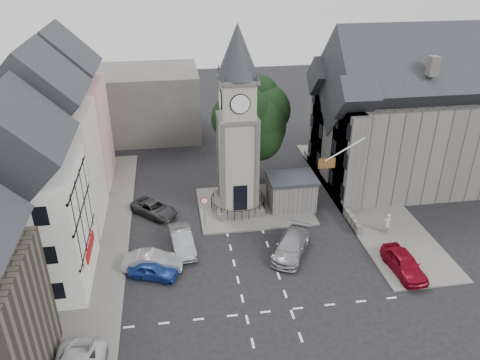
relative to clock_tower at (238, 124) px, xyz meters
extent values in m
plane|color=black|center=(0.00, -7.99, -8.12)|extent=(120.00, 120.00, 0.00)
cube|color=#595651|center=(-12.50, -1.99, -8.05)|extent=(6.00, 30.00, 0.14)
cube|color=#595651|center=(12.00, 0.01, -8.05)|extent=(6.00, 26.00, 0.14)
cube|color=#595651|center=(1.50, 0.01, -8.04)|extent=(10.00, 8.00, 0.16)
cube|color=silver|center=(0.00, -13.49, -8.12)|extent=(20.00, 8.00, 0.01)
cube|color=#4C4944|center=(0.00, 0.01, -7.77)|extent=(4.20, 4.20, 0.70)
torus|color=black|center=(0.00, 0.01, -7.04)|extent=(4.86, 4.86, 0.06)
cube|color=gray|center=(0.00, 0.01, -3.42)|extent=(3.00, 3.00, 8.00)
cube|color=black|center=(0.00, -1.44, -6.22)|extent=(1.20, 0.25, 2.40)
cube|color=#4C4944|center=(0.00, 0.01, 0.58)|extent=(3.30, 3.30, 0.25)
cube|color=gray|center=(0.00, 0.01, 2.18)|extent=(2.70, 2.70, 3.20)
cylinder|color=white|center=(0.00, -1.39, 2.18)|extent=(1.50, 0.12, 1.50)
cube|color=#4C4944|center=(0.00, 0.01, 3.78)|extent=(3.10, 3.10, 0.30)
cone|color=black|center=(0.00, 0.01, 6.03)|extent=(3.40, 3.40, 4.20)
cube|color=#5F5B57|center=(4.80, -0.49, -6.72)|extent=(4.00, 3.00, 2.80)
cube|color=black|center=(4.80, -0.49, -5.17)|extent=(4.30, 3.30, 0.25)
cylinder|color=black|center=(2.00, 5.01, -5.92)|extent=(0.70, 0.70, 4.40)
cylinder|color=black|center=(-3.20, -2.49, -6.87)|extent=(0.10, 0.10, 2.50)
cone|color=#A50C0C|center=(-3.20, -2.59, -5.62)|extent=(0.70, 0.06, 0.70)
cone|color=white|center=(-3.20, -2.61, -5.62)|extent=(0.54, 0.04, 0.54)
cube|color=pink|center=(-15.50, 8.01, -3.12)|extent=(7.50, 7.00, 10.00)
cube|color=beige|center=(-15.50, 0.01, -3.12)|extent=(7.50, 7.00, 10.00)
cube|color=silver|center=(-15.50, -7.99, -3.62)|extent=(7.50, 7.00, 9.00)
cube|color=#4C4944|center=(-12.00, 20.01, -4.12)|extent=(20.00, 10.00, 8.00)
cube|color=#5F5B57|center=(16.00, 3.01, -3.62)|extent=(14.00, 10.00, 9.00)
cube|color=#5F5B57|center=(9.80, -0.49, -3.62)|extent=(1.60, 4.40, 9.00)
cube|color=#5F5B57|center=(9.80, 6.51, -3.62)|extent=(1.60, 4.40, 9.00)
cube|color=#5F5B57|center=(9.20, 2.01, -7.67)|extent=(0.40, 16.00, 0.90)
cylinder|color=white|center=(8.00, -3.99, -1.12)|extent=(3.17, 0.10, 1.89)
plane|color=#B21414|center=(6.60, -3.99, -2.22)|extent=(1.40, 0.00, 1.40)
imported|color=navy|center=(-7.50, -8.76, -7.51)|extent=(3.88, 2.62, 1.23)
imported|color=#A3A7AB|center=(-7.50, -7.82, -7.41)|extent=(4.49, 2.07, 1.43)
imported|color=#2F2F32|center=(-7.50, 0.01, -7.50)|extent=(4.59, 4.57, 1.23)
imported|color=gray|center=(-5.28, -5.56, -7.37)|extent=(2.15, 4.74, 1.51)
imported|color=gray|center=(3.05, -7.49, -7.37)|extent=(4.39, 5.55, 1.50)
imported|color=maroon|center=(10.61, -10.96, -7.34)|extent=(2.10, 4.67, 1.56)
imported|color=#C0B19F|center=(11.50, -5.99, -7.16)|extent=(0.71, 0.47, 1.93)
camera|label=1|loc=(-5.42, -36.27, 13.67)|focal=35.00mm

